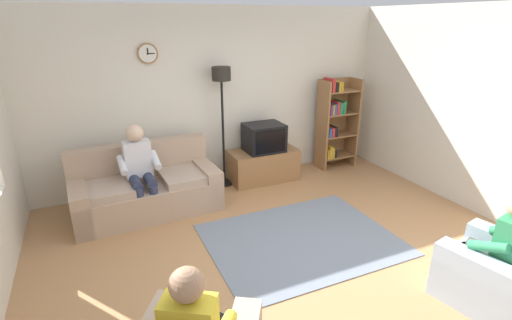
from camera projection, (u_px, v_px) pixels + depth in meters
ground_plane at (299, 263)px, 4.12m from camera, size 12.00×12.00×0.00m
back_wall_assembly at (216, 97)px, 5.93m from camera, size 6.20×0.17×2.70m
right_wall at (501, 116)px, 4.75m from camera, size 0.12×5.80×2.70m
couch at (147, 190)px, 5.15m from camera, size 1.95×0.98×0.90m
tv_stand at (263, 165)px, 6.20m from camera, size 1.10×0.56×0.51m
tv at (264, 138)px, 6.01m from camera, size 0.60×0.49×0.44m
bookshelf at (335, 121)px, 6.60m from camera, size 0.68×0.36×1.59m
floor_lamp at (222, 94)px, 5.62m from camera, size 0.28×0.28×1.85m
armchair_near_bookshelf at (502, 277)px, 3.45m from camera, size 0.96×1.03×0.90m
area_rug at (301, 239)px, 4.56m from camera, size 2.20×1.70×0.01m
person_on_couch at (140, 167)px, 4.90m from camera, size 0.53×0.55×1.24m
person_in_right_armchair at (499, 243)px, 3.41m from camera, size 0.57×0.59×1.12m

